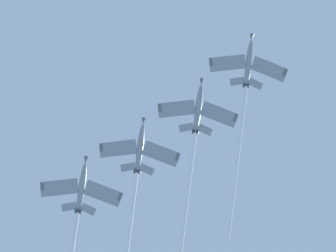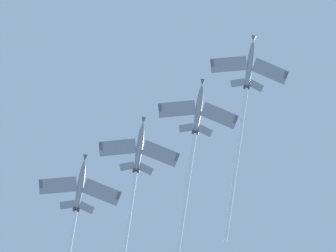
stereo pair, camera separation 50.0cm
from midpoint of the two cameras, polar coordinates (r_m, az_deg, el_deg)
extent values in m
ellipsoid|color=gray|center=(141.54, 8.36, 6.39)|extent=(8.28, 10.57, 4.68)
cone|color=#595E60|center=(143.29, 8.67, 8.98)|extent=(2.07, 2.22, 1.60)
ellipsoid|color=black|center=(142.63, 8.41, 7.16)|extent=(2.53, 2.97, 1.65)
cube|color=gray|center=(142.16, 10.42, 5.76)|extent=(8.48, 9.15, 1.20)
cube|color=#595E60|center=(143.03, 12.00, 5.38)|extent=(1.80, 1.67, 0.62)
cube|color=gray|center=(140.55, 6.20, 6.42)|extent=(9.66, 6.62, 1.20)
cube|color=#595E60|center=(140.18, 4.52, 6.54)|extent=(1.31, 1.90, 0.62)
cube|color=gray|center=(140.79, 9.03, 4.29)|extent=(3.55, 3.95, 0.66)
cube|color=gray|center=(140.10, 7.21, 4.57)|extent=(3.97, 2.79, 0.66)
cube|color=#595E60|center=(141.82, 8.03, 4.40)|extent=(1.96, 2.61, 3.36)
cylinder|color=#38383D|center=(140.24, 8.27, 4.09)|extent=(1.34, 1.43, 1.05)
cylinder|color=#38383D|center=(140.10, 7.91, 4.14)|extent=(1.34, 1.43, 1.05)
cylinder|color=white|center=(137.60, 7.16, -3.72)|extent=(22.50, 30.50, 11.72)
ellipsoid|color=gray|center=(136.66, 3.22, 1.81)|extent=(8.25, 10.65, 4.41)
cone|color=#595E60|center=(137.67, 3.56, 4.55)|extent=(2.06, 2.21, 1.57)
ellipsoid|color=black|center=(137.53, 3.30, 2.64)|extent=(2.52, 2.97, 1.59)
cube|color=gray|center=(136.96, 5.37, 1.19)|extent=(8.52, 9.14, 1.12)
cube|color=#595E60|center=(137.56, 7.03, 0.83)|extent=(1.80, 1.68, 0.58)
cube|color=gray|center=(136.17, 0.97, 1.77)|extent=(9.67, 6.59, 1.12)
cube|color=#595E60|center=(136.17, -0.75, 1.87)|extent=(1.30, 1.90, 0.58)
cube|color=gray|center=(136.30, 3.91, -0.39)|extent=(3.57, 3.95, 0.62)
cube|color=gray|center=(135.96, 2.01, -0.14)|extent=(3.97, 2.78, 0.62)
cube|color=#595E60|center=(137.52, 2.92, -0.23)|extent=(1.92, 2.58, 3.32)
cylinder|color=#38383D|center=(135.98, 3.11, -0.62)|extent=(1.33, 1.42, 1.03)
cylinder|color=#38383D|center=(135.91, 2.73, -0.57)|extent=(1.33, 1.42, 1.03)
cylinder|color=white|center=(135.74, 1.85, -9.11)|extent=(23.57, 32.39, 11.33)
ellipsoid|color=gray|center=(136.29, -2.79, -2.25)|extent=(8.18, 10.69, 4.42)
cone|color=#595E60|center=(136.75, -2.44, 0.53)|extent=(2.05, 2.21, 1.57)
ellipsoid|color=black|center=(137.00, -2.67, -1.40)|extent=(2.51, 2.98, 1.59)
cube|color=gray|center=(136.14, -0.61, -2.86)|extent=(8.56, 9.12, 1.13)
cube|color=#595E60|center=(136.38, 1.08, -3.20)|extent=(1.80, 1.69, 0.58)
cube|color=gray|center=(136.37, -5.04, -2.31)|extent=(9.67, 6.54, 1.13)
cube|color=#595E60|center=(136.79, -6.76, -2.22)|extent=(1.29, 1.90, 0.58)
cube|color=gray|center=(136.13, -2.10, -4.46)|extent=(3.58, 3.95, 0.62)
cube|color=gray|center=(136.23, -4.00, -4.22)|extent=(3.96, 2.76, 0.62)
cube|color=#595E60|center=(137.56, -3.03, -4.26)|extent=(1.90, 2.59, 3.33)
cylinder|color=#38383D|center=(136.04, -2.90, -4.70)|extent=(1.33, 1.42, 1.03)
cylinder|color=#38383D|center=(136.06, -3.28, -4.65)|extent=(1.33, 1.42, 1.03)
ellipsoid|color=gray|center=(135.87, -8.72, -6.21)|extent=(8.25, 10.59, 4.68)
cone|color=#595E60|center=(135.93, -8.31, -3.41)|extent=(2.07, 2.22, 1.60)
ellipsoid|color=black|center=(136.45, -8.57, -5.34)|extent=(2.53, 2.97, 1.65)
cube|color=gray|center=(135.29, -6.56, -6.87)|extent=(8.50, 9.14, 1.21)
cube|color=#595E60|center=(135.18, -4.84, -7.24)|extent=(1.80, 1.67, 0.62)
cube|color=gray|center=(136.48, -10.98, -6.21)|extent=(9.66, 6.59, 1.21)
cube|color=#595E60|center=(137.28, -12.67, -6.08)|extent=(1.30, 1.90, 0.62)
cube|color=gray|center=(135.80, -8.08, -8.44)|extent=(3.56, 3.95, 0.66)
cube|color=gray|center=(136.31, -9.98, -8.15)|extent=(3.97, 2.78, 0.66)
cube|color=#595E60|center=(137.41, -8.95, -8.19)|extent=(1.95, 2.61, 3.36)
cylinder|color=#38383D|center=(135.93, -8.90, -8.66)|extent=(1.34, 1.43, 1.05)
cylinder|color=#38383D|center=(136.03, -9.28, -8.60)|extent=(1.34, 1.43, 1.05)
camera|label=1|loc=(0.25, 90.11, 0.60)|focal=59.52mm
camera|label=2|loc=(0.25, -89.89, -0.60)|focal=59.52mm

